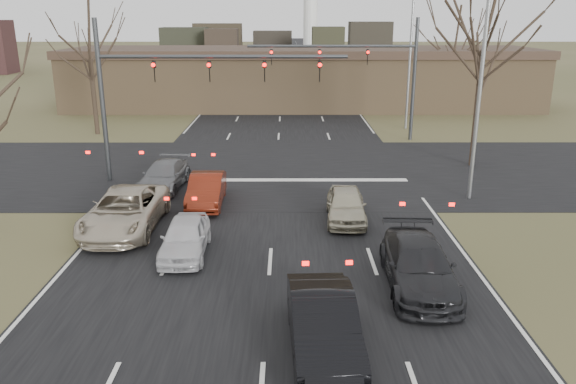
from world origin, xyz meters
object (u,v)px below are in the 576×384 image
Objects in this scene: mast_arm_near at (167,80)px; car_silver_suv at (125,211)px; car_black_hatch at (323,325)px; car_silver_ahead at (346,205)px; car_white_sedan at (185,237)px; building at (302,77)px; streetlight_right_near at (477,76)px; mast_arm_far at (372,65)px; streetlight_right_far at (408,52)px; car_grey_ahead at (164,176)px; car_red_ahead at (206,190)px; car_charcoal_sedan at (419,265)px.

car_silver_suv is (-0.54, -6.91, -4.29)m from mast_arm_near.
car_black_hatch is 1.17× the size of car_silver_ahead.
car_black_hatch is at bearing -48.81° from car_silver_suv.
building is at bearing 80.66° from car_white_sedan.
mast_arm_near is 14.38m from streetlight_right_near.
mast_arm_far is 1.11× the size of streetlight_right_far.
mast_arm_far reaches higher than building.
car_red_ahead is at bearing -41.10° from car_grey_ahead.
streetlight_right_near is at bearing 67.10° from car_charcoal_sedan.
streetlight_right_far is at bearing -56.35° from building.
car_black_hatch is at bearing -100.51° from mast_arm_far.
car_silver_ahead is (-6.32, -19.88, -4.92)m from streetlight_right_far.
car_silver_suv is 11.16m from car_black_hatch.
streetlight_right_near is at bearing 29.54° from car_silver_ahead.
streetlight_right_near is 15.85m from car_silver_suv.
mast_arm_far is 2.42× the size of car_black_hatch.
car_silver_ahead is (6.00, -2.04, -0.01)m from car_red_ahead.
mast_arm_far is 2.83× the size of car_silver_ahead.
building is 13.53m from streetlight_right_far.
car_black_hatch is (7.25, -8.48, -0.02)m from car_silver_suv.
mast_arm_near is 3.18× the size of car_white_sedan.
streetlight_right_far is 22.23m from car_red_ahead.
streetlight_right_near is 14.30m from car_white_sedan.
car_grey_ahead is (-14.71, -15.41, -4.93)m from streetlight_right_far.
building is at bearing 95.06° from car_silver_ahead.
car_white_sedan is at bearing -40.68° from car_silver_suv.
car_grey_ahead is at bearing 105.68° from car_white_sedan.
mast_arm_far is 1.11× the size of streetlight_right_near.
streetlight_right_near reaches higher than car_black_hatch.
building is 36.99m from car_charcoal_sedan.
building is 10.80× the size of car_silver_ahead.
streetlight_right_far reaches higher than car_black_hatch.
car_grey_ahead is (-14.21, 1.59, -4.93)m from streetlight_right_near.
car_black_hatch is at bearing -129.36° from car_charcoal_sedan.
car_silver_suv is at bearing -125.27° from mast_arm_far.
car_silver_ahead is (8.77, 1.02, -0.11)m from car_silver_suv.
mast_arm_near is at bearing 102.36° from car_white_sedan.
mast_arm_far is 2.24× the size of car_charcoal_sedan.
mast_arm_far is (4.18, -15.00, 2.35)m from building.
mast_arm_far is at bearing 55.19° from car_red_ahead.
car_red_ahead is at bearing 48.49° from car_silver_suv.
car_white_sedan is 0.92× the size of car_red_ahead.
streetlight_right_near is at bearing 27.17° from car_white_sedan.
mast_arm_far reaches higher than car_silver_suv.
car_silver_suv is at bearing -103.69° from building.
streetlight_right_far reaches higher than car_grey_ahead.
car_grey_ahead reaches higher than car_white_sedan.
building is at bearing 103.69° from streetlight_right_near.
mast_arm_near is 2.16× the size of car_silver_suv.
car_black_hatch is (-7.85, -29.39, -4.83)m from streetlight_right_far.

